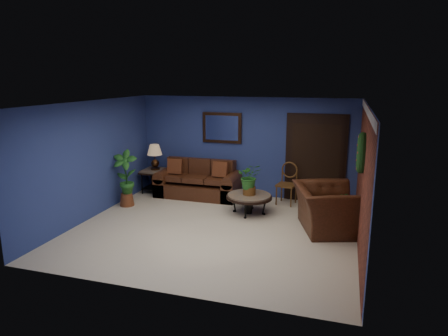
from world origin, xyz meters
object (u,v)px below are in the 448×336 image
(side_chair, at_px, (288,180))
(coffee_table, at_px, (249,197))
(sofa, at_px, (199,184))
(armchair, at_px, (327,209))
(table_lamp, at_px, (155,154))
(end_table, at_px, (156,175))

(side_chair, bearing_deg, coffee_table, -115.04)
(coffee_table, bearing_deg, sofa, 148.56)
(coffee_table, distance_m, armchair, 1.78)
(table_lamp, bearing_deg, sofa, 1.37)
(coffee_table, xyz_separation_m, table_lamp, (-2.74, 0.92, 0.65))
(end_table, relative_size, armchair, 0.49)
(sofa, height_order, armchair, sofa)
(coffee_table, height_order, armchair, armchair)
(coffee_table, bearing_deg, table_lamp, 161.53)
(table_lamp, bearing_deg, armchair, -17.63)
(end_table, bearing_deg, armchair, -17.63)
(side_chair, distance_m, armchair, 1.80)
(coffee_table, bearing_deg, side_chair, 54.51)
(sofa, height_order, side_chair, side_chair)
(end_table, bearing_deg, sofa, 1.37)
(side_chair, relative_size, armchair, 0.73)
(end_table, bearing_deg, side_chair, 1.21)
(side_chair, xyz_separation_m, armchair, (1.00, -1.49, -0.12))
(table_lamp, xyz_separation_m, side_chair, (3.45, 0.07, -0.46))
(sofa, height_order, coffee_table, sofa)
(coffee_table, relative_size, armchair, 0.75)
(coffee_table, height_order, table_lamp, table_lamp)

